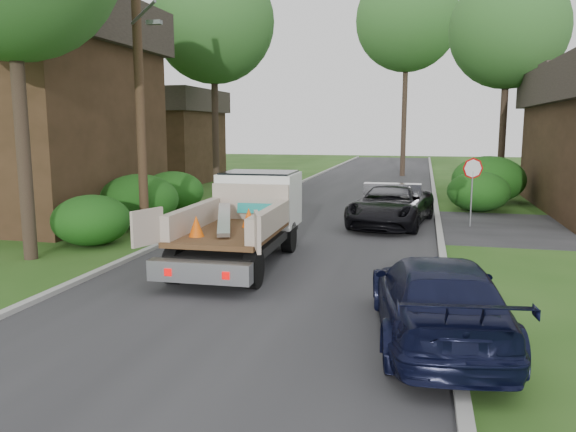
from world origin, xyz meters
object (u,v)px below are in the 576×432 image
(house_left_near, at_px, (12,108))
(tree_right_far, at_px, (509,30))
(black_pickup, at_px, (391,205))
(tree_left_back, at_px, (57,13))
(tree_center_far, at_px, (407,20))
(flatbed_truck, at_px, (249,213))
(utility_pole, at_px, (139,76))
(house_left_far, at_px, (156,135))
(tree_left_far, at_px, (213,22))
(stop_sign, at_px, (472,177))
(navy_suv, at_px, (437,299))

(house_left_near, bearing_deg, tree_right_far, 33.69)
(house_left_near, distance_m, black_pickup, 14.93)
(tree_left_back, relative_size, tree_center_far, 0.82)
(flatbed_truck, distance_m, black_pickup, 7.02)
(utility_pole, height_order, house_left_far, utility_pole)
(house_left_near, xyz_separation_m, tree_right_far, (19.50, 13.00, 4.20))
(tree_left_far, distance_m, tree_center_far, 16.22)
(stop_sign, height_order, tree_center_far, tree_center_far)
(tree_left_back, bearing_deg, utility_pole, -43.26)
(utility_pole, height_order, flatbed_truck, utility_pole)
(navy_suv, bearing_deg, tree_right_far, -106.53)
(utility_pole, distance_m, flatbed_truck, 6.37)
(tree_left_far, xyz_separation_m, navy_suv, (11.30, -19.50, -8.27))
(stop_sign, height_order, tree_left_far, tree_left_far)
(tree_right_far, xyz_separation_m, tree_center_far, (-5.50, 10.00, 2.50))
(tree_left_far, distance_m, tree_left_back, 7.63)
(tree_right_far, relative_size, navy_suv, 2.34)
(house_left_near, bearing_deg, utility_pole, -17.20)
(tree_left_back, height_order, navy_suv, tree_left_back)
(utility_pole, xyz_separation_m, house_left_far, (-8.02, 17.02, -2.12))
(flatbed_truck, height_order, black_pickup, flatbed_truck)
(utility_pole, relative_size, house_left_near, 1.03)
(house_left_near, distance_m, flatbed_truck, 12.17)
(tree_right_far, bearing_deg, tree_center_far, 118.81)
(tree_left_far, distance_m, tree_right_far, 15.31)
(tree_left_far, height_order, black_pickup, tree_left_far)
(tree_right_far, xyz_separation_m, navy_suv, (-3.70, -22.50, -7.76))
(house_left_far, xyz_separation_m, navy_suv, (17.30, -24.50, -2.34))
(stop_sign, relative_size, navy_suv, 0.50)
(tree_left_far, height_order, tree_left_back, tree_left_far)
(house_left_near, distance_m, tree_left_back, 7.88)
(tree_left_far, bearing_deg, flatbed_truck, -65.99)
(utility_pole, height_order, tree_right_far, tree_right_far)
(tree_right_far, bearing_deg, flatbed_truck, -116.22)
(tree_left_far, relative_size, tree_left_back, 1.02)
(stop_sign, distance_m, tree_left_far, 16.65)
(tree_left_back, distance_m, navy_suv, 25.01)
(tree_left_back, xyz_separation_m, navy_suv, (17.80, -15.50, -8.26))
(stop_sign, height_order, black_pickup, stop_sign)
(tree_right_far, height_order, tree_left_back, tree_left_back)
(house_left_far, bearing_deg, tree_center_far, 27.30)
(utility_pole, distance_m, tree_left_far, 12.77)
(utility_pole, relative_size, house_left_far, 1.32)
(tree_right_far, height_order, navy_suv, tree_right_far)
(navy_suv, bearing_deg, tree_left_far, -67.10)
(tree_left_back, bearing_deg, flatbed_truck, -38.87)
(utility_pole, xyz_separation_m, tree_right_far, (12.98, 15.02, 3.31))
(utility_pole, relative_size, navy_suv, 2.03)
(house_left_near, xyz_separation_m, tree_left_far, (4.50, 10.00, 4.70))
(tree_center_far, xyz_separation_m, navy_suv, (1.80, -32.50, -10.27))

